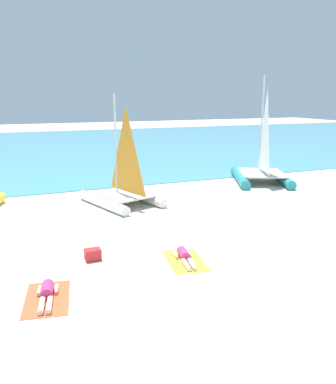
% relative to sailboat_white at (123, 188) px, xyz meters
% --- Properties ---
extents(ground_plane, '(120.00, 120.00, 0.00)m').
position_rel_sailboat_white_xyz_m(ground_plane, '(1.03, 1.42, -0.77)').
color(ground_plane, beige).
extents(ocean_water, '(120.00, 40.00, 0.05)m').
position_rel_sailboat_white_xyz_m(ocean_water, '(1.03, 23.46, -0.75)').
color(ocean_water, '#4C9EB7').
rests_on(ocean_water, ground).
extents(sailboat_white, '(3.57, 4.53, 5.18)m').
position_rel_sailboat_white_xyz_m(sailboat_white, '(0.00, 0.00, 0.00)').
color(sailboat_white, white).
rests_on(sailboat_white, ground).
extents(sailboat_teal, '(4.74, 5.60, 6.22)m').
position_rel_sailboat_white_xyz_m(sailboat_teal, '(9.10, 1.70, 0.16)').
color(sailboat_teal, teal).
rests_on(sailboat_teal, ground).
extents(towel_left, '(1.42, 2.07, 0.01)m').
position_rel_sailboat_white_xyz_m(towel_left, '(-4.40, -8.18, -0.77)').
color(towel_left, '#EA5933').
rests_on(towel_left, ground).
extents(sunbather_left, '(0.68, 1.56, 0.30)m').
position_rel_sailboat_white_xyz_m(sunbather_left, '(-4.39, -8.12, -0.64)').
color(sunbather_left, '#D83372').
rests_on(sunbather_left, towel_left).
extents(towel_right, '(1.41, 2.06, 0.01)m').
position_rel_sailboat_white_xyz_m(towel_right, '(-0.12, -7.34, -0.77)').
color(towel_right, yellow).
rests_on(towel_right, ground).
extents(sunbather_right, '(0.67, 1.57, 0.30)m').
position_rel_sailboat_white_xyz_m(sunbather_right, '(-0.10, -7.27, -0.64)').
color(sunbather_right, '#D83372').
rests_on(sunbather_right, towel_right).
extents(cooler_box, '(0.50, 0.36, 0.36)m').
position_rel_sailboat_white_xyz_m(cooler_box, '(-2.78, -6.15, -0.59)').
color(cooler_box, red).
rests_on(cooler_box, ground).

